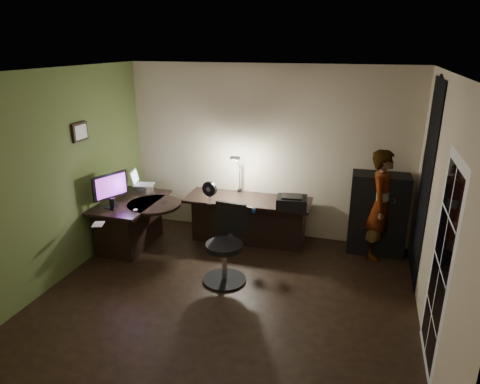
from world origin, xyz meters
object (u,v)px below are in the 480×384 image
(desk_left, at_px, (132,223))
(person, at_px, (381,205))
(office_chair, at_px, (224,246))
(monitor, at_px, (110,195))
(cabinet, at_px, (378,214))
(desk_right, at_px, (248,220))

(desk_left, height_order, person, person)
(office_chair, bearing_deg, desk_left, 166.17)
(monitor, bearing_deg, person, 37.85)
(cabinet, height_order, person, person)
(desk_right, bearing_deg, office_chair, -90.50)
(cabinet, bearing_deg, desk_right, -174.72)
(monitor, distance_m, office_chair, 1.90)
(desk_left, distance_m, monitor, 0.63)
(desk_left, height_order, desk_right, desk_left)
(person, bearing_deg, monitor, 119.21)
(desk_left, relative_size, person, 0.79)
(office_chair, bearing_deg, person, 40.12)
(cabinet, relative_size, monitor, 2.18)
(desk_left, xyz_separation_m, office_chair, (1.69, -0.60, 0.14))
(person, bearing_deg, office_chair, 138.61)
(desk_right, relative_size, cabinet, 1.59)
(cabinet, distance_m, monitor, 3.91)
(desk_right, height_order, monitor, monitor)
(desk_left, relative_size, office_chair, 1.25)
(desk_right, height_order, office_chair, office_chair)
(cabinet, bearing_deg, desk_left, -168.08)
(monitor, height_order, office_chair, monitor)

